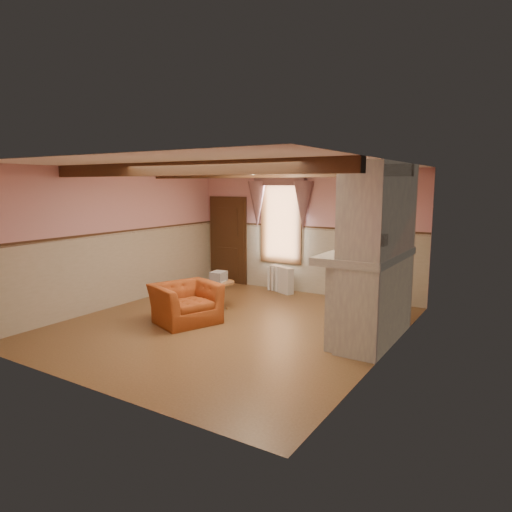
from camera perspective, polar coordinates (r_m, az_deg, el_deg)
The scene contains 26 objects.
floor at distance 8.21m, azimuth -3.29°, elevation -8.61°, with size 5.50×6.00×0.01m, color brown.
ceiling at distance 7.84m, azimuth -3.47°, elevation 11.32°, with size 5.50×6.00×0.01m, color silver.
wall_back at distance 10.48m, azimuth 6.12°, elevation 3.01°, with size 5.50×0.02×2.80m, color #D29196.
wall_front at distance 5.75m, azimuth -20.87°, elevation -2.40°, with size 5.50×0.02×2.80m, color #D29196.
wall_left at distance 9.74m, azimuth -16.74°, elevation 2.23°, with size 0.02×6.00×2.80m, color #D29196.
wall_right at distance 6.72m, azimuth 16.17°, elevation -0.60°, with size 0.02×6.00×2.80m, color #D29196.
wainscot at distance 8.01m, azimuth -3.34°, elevation -3.49°, with size 5.50×6.00×1.50m, color #BEB199, non-canonical shape.
chair_rail at distance 7.89m, azimuth -3.38°, elevation 1.84°, with size 5.50×6.00×0.08m, color black, non-canonical shape.
firebox at distance 7.70m, azimuth 11.69°, elevation -6.47°, with size 0.20×0.95×0.90m, color black.
armchair at distance 8.35m, azimuth -8.78°, elevation -5.85°, with size 1.09×0.96×0.71m, color #994219.
side_table at distance 9.23m, azimuth -4.49°, elevation -4.87°, with size 0.57×0.57×0.55m, color brown.
book_stack at distance 9.17m, azimuth -4.71°, elevation -2.56°, with size 0.26×0.32×0.20m, color #B7AD8C.
radiator at distance 10.58m, azimuth 3.19°, elevation -2.93°, with size 0.70×0.18×0.60m, color silver.
bowl at distance 7.50m, azimuth 13.90°, elevation 0.92°, with size 0.33×0.33×0.08m, color brown.
mantel_clock at distance 8.18m, azimuth 15.49°, elevation 1.93°, with size 0.14×0.24×0.20m, color black.
oil_lamp at distance 7.63m, azimuth 14.27°, elevation 1.79°, with size 0.11×0.11×0.28m, color gold.
candle_red at distance 6.70m, azimuth 11.68°, elevation 0.42°, with size 0.06×0.06×0.16m, color maroon.
jar_yellow at distance 6.83m, azimuth 12.06°, elevation 0.39°, with size 0.06×0.06×0.12m, color gold.
fireplace at distance 7.38m, azimuth 15.02°, elevation 0.28°, with size 0.85×2.00×2.80m, color gray.
mantel at distance 7.44m, azimuth 13.68°, elevation 0.08°, with size 1.05×2.05×0.12m, color gray.
overmantel_mirror at distance 7.43m, azimuth 12.49°, elevation 4.85°, with size 0.06×1.44×1.04m, color silver.
door at distance 11.53m, azimuth -3.48°, elevation 1.83°, with size 1.10×0.10×2.10m, color black.
window at distance 10.70m, azimuth 3.17°, elevation 4.51°, with size 1.06×0.08×2.02m, color white.
window_drapes at distance 10.59m, azimuth 2.96°, elevation 7.72°, with size 1.30×0.14×1.40m, color gray.
ceiling_beam_front at distance 6.89m, azimuth -9.34°, elevation 10.72°, with size 5.50×0.18×0.20m, color black.
ceiling_beam_back at distance 8.84m, azimuth 1.10°, elevation 10.41°, with size 5.50×0.18×0.20m, color black.
Camera 1 is at (4.51, -6.40, 2.47)m, focal length 32.00 mm.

